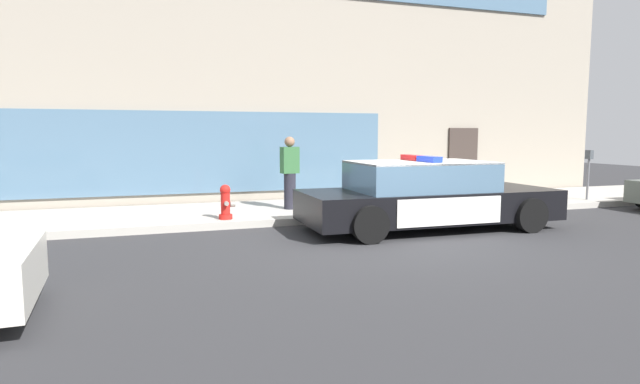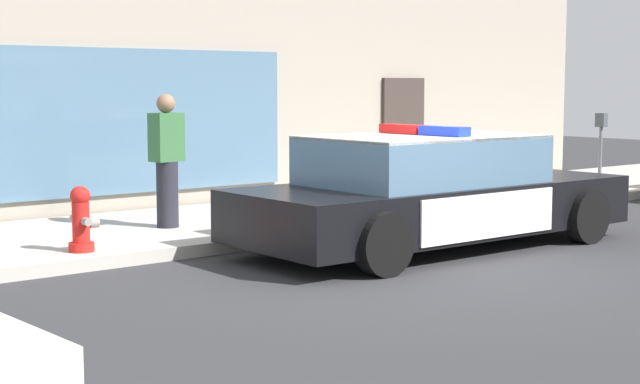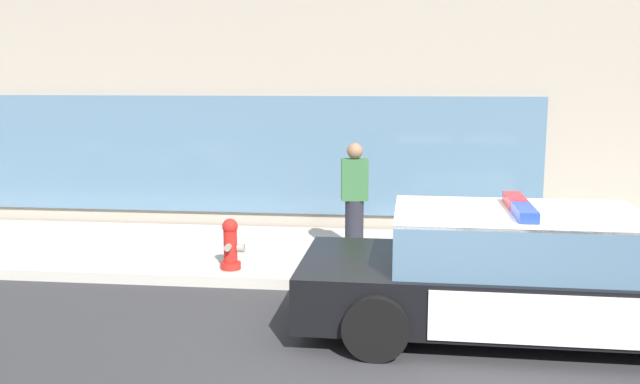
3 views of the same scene
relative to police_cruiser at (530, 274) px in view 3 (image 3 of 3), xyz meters
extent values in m
plane|color=#303033|center=(-1.22, -0.87, -0.68)|extent=(48.00, 48.00, 0.00)
cube|color=#B2ADA3|center=(-1.22, 2.84, -0.61)|extent=(48.00, 3.25, 0.15)
cube|color=gray|center=(-3.31, 9.21, 3.61)|extent=(23.96, 9.39, 8.58)
cube|color=slate|center=(-6.18, 4.49, 0.77)|extent=(14.38, 0.08, 2.10)
cube|color=black|center=(0.06, 0.00, -0.18)|extent=(5.21, 2.02, 0.60)
cube|color=silver|center=(-1.75, 0.03, -0.02)|extent=(1.48, 1.92, 0.05)
cube|color=silver|center=(-0.03, 0.98, -0.18)|extent=(2.17, 0.07, 0.51)
cube|color=silver|center=(-0.06, -0.98, -0.18)|extent=(2.17, 0.07, 0.51)
cube|color=yellow|center=(-0.03, 1.00, -0.18)|extent=(0.22, 0.02, 0.26)
cube|color=slate|center=(-0.15, 0.00, 0.39)|extent=(2.72, 1.79, 0.60)
cube|color=silver|center=(-0.15, 0.00, 0.68)|extent=(2.72, 1.79, 0.04)
cube|color=red|center=(-0.14, 0.35, 0.76)|extent=(0.21, 0.66, 0.11)
cube|color=blue|center=(-0.15, -0.35, 0.76)|extent=(0.21, 0.66, 0.11)
cylinder|color=black|center=(-1.63, 1.00, -0.34)|extent=(0.68, 0.23, 0.68)
cylinder|color=black|center=(-1.66, -0.94, -0.34)|extent=(0.68, 0.23, 0.68)
cylinder|color=red|center=(-3.80, 1.63, -0.48)|extent=(0.28, 0.28, 0.10)
cylinder|color=red|center=(-3.80, 1.63, -0.21)|extent=(0.19, 0.19, 0.45)
sphere|color=red|center=(-3.80, 1.63, 0.08)|extent=(0.22, 0.22, 0.22)
cylinder|color=gray|center=(-3.80, 1.63, 0.16)|extent=(0.06, 0.06, 0.05)
cylinder|color=gray|center=(-3.80, 1.49, -0.18)|extent=(0.09, 0.10, 0.09)
cylinder|color=gray|center=(-3.80, 1.78, -0.18)|extent=(0.09, 0.10, 0.09)
cylinder|color=gray|center=(-3.65, 1.63, -0.22)|extent=(0.10, 0.12, 0.12)
cylinder|color=#23232D|center=(-2.12, 2.63, -0.11)|extent=(0.28, 0.28, 0.85)
cube|color=#336638|center=(-2.12, 2.63, 0.63)|extent=(0.43, 0.31, 0.62)
sphere|color=#8C664C|center=(-2.12, 2.63, 1.06)|extent=(0.24, 0.24, 0.24)
camera|label=1|loc=(-5.43, -9.24, 1.25)|focal=29.38mm
camera|label=2|loc=(-8.40, -8.14, 1.29)|focal=54.21mm
camera|label=3|loc=(-1.45, -7.57, 2.15)|focal=38.66mm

